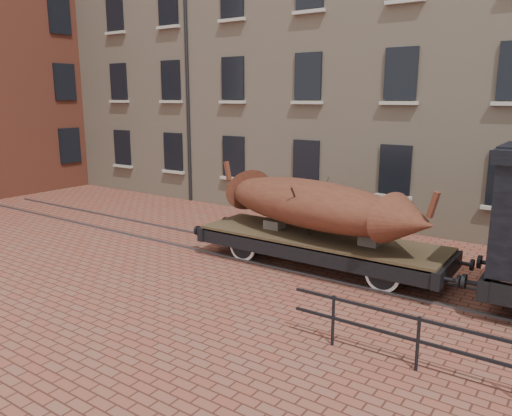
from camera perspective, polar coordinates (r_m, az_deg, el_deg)
The scene contains 5 objects.
ground at distance 14.39m, azimuth 4.65°, elevation -6.28°, with size 90.00×90.00×0.00m, color brown.
warehouse_cream at distance 22.26m, azimuth 26.02°, elevation 17.42°, with size 40.00×10.19×14.00m.
rail_track at distance 14.38m, azimuth 4.65°, elevation -6.17°, with size 30.00×1.52×0.06m.
flatcar_wagon at distance 13.85m, azimuth 7.23°, elevation -3.94°, with size 7.73×2.10×1.17m.
iron_boat at distance 13.72m, azimuth 6.25°, elevation 0.52°, with size 7.33×3.37×1.73m.
Camera 1 is at (6.78, -11.82, 4.62)m, focal length 35.00 mm.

